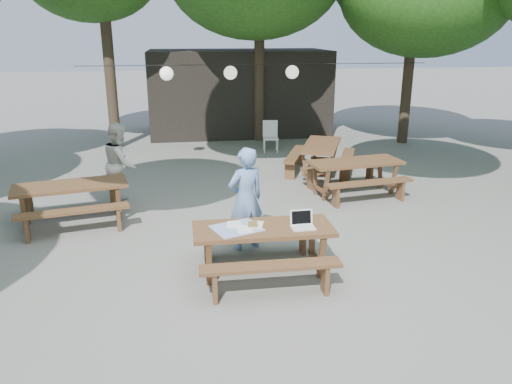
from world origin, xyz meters
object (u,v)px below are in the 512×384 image
at_px(picnic_table_nw, 72,203).
at_px(plastic_chair, 270,143).
at_px(main_picnic_table, 263,250).
at_px(woman, 246,199).
at_px(second_person, 121,163).

distance_m(picnic_table_nw, plastic_chair, 6.93).
relative_size(main_picnic_table, woman, 1.18).
height_order(woman, plastic_chair, woman).
xyz_separation_m(main_picnic_table, woman, (-0.13, 0.97, 0.46)).
bearing_deg(picnic_table_nw, second_person, 41.17).
bearing_deg(second_person, plastic_chair, -43.24).
bearing_deg(picnic_table_nw, plastic_chair, 36.02).
xyz_separation_m(main_picnic_table, picnic_table_nw, (-3.16, 2.56, 0.00)).
bearing_deg(main_picnic_table, woman, 97.31).
distance_m(main_picnic_table, second_person, 4.35).
height_order(picnic_table_nw, woman, woman).
bearing_deg(woman, picnic_table_nw, -49.49).
distance_m(woman, second_person, 3.47).
bearing_deg(woman, plastic_chair, -125.10).
relative_size(woman, plastic_chair, 1.88).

